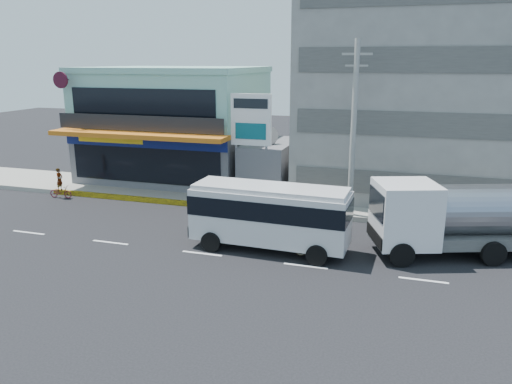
% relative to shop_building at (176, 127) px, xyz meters
% --- Properties ---
extents(ground, '(120.00, 120.00, 0.00)m').
position_rel_shop_building_xyz_m(ground, '(8.00, -13.95, -4.00)').
color(ground, black).
rests_on(ground, ground).
extents(sidewalk, '(70.00, 5.00, 0.30)m').
position_rel_shop_building_xyz_m(sidewalk, '(13.00, -4.45, -3.85)').
color(sidewalk, gray).
rests_on(sidewalk, ground).
extents(shop_building, '(12.40, 11.70, 8.00)m').
position_rel_shop_building_xyz_m(shop_building, '(0.00, 0.00, 0.00)').
color(shop_building, '#4F4F54').
rests_on(shop_building, ground).
extents(concrete_building, '(16.00, 12.00, 14.00)m').
position_rel_shop_building_xyz_m(concrete_building, '(18.00, 1.05, 3.00)').
color(concrete_building, gray).
rests_on(concrete_building, ground).
extents(gap_structure, '(3.00, 6.00, 3.50)m').
position_rel_shop_building_xyz_m(gap_structure, '(8.00, -1.95, -2.25)').
color(gap_structure, '#4F4F54').
rests_on(gap_structure, ground).
extents(satellite_dish, '(1.50, 1.50, 0.15)m').
position_rel_shop_building_xyz_m(satellite_dish, '(8.00, -2.95, -0.42)').
color(satellite_dish, slate).
rests_on(satellite_dish, gap_structure).
extents(billboard, '(2.60, 0.18, 6.90)m').
position_rel_shop_building_xyz_m(billboard, '(7.50, -4.75, 0.93)').
color(billboard, gray).
rests_on(billboard, ground).
extents(utility_pole_near, '(1.60, 0.30, 10.00)m').
position_rel_shop_building_xyz_m(utility_pole_near, '(14.00, -6.55, 1.15)').
color(utility_pole_near, '#999993').
rests_on(utility_pole_near, ground).
extents(minibus, '(7.63, 2.87, 3.16)m').
position_rel_shop_building_xyz_m(minibus, '(10.92, -12.45, -2.11)').
color(minibus, silver).
rests_on(minibus, ground).
extents(sedan, '(4.25, 2.44, 1.36)m').
position_rel_shop_building_xyz_m(sedan, '(11.42, -11.85, -3.32)').
color(sedan, beige).
rests_on(sedan, ground).
extents(tanker_truck, '(9.25, 5.34, 3.51)m').
position_rel_shop_building_xyz_m(tanker_truck, '(19.64, -10.46, -2.11)').
color(tanker_truck, silver).
rests_on(tanker_truck, ground).
extents(motorcycle_rider, '(1.61, 0.68, 2.01)m').
position_rel_shop_building_xyz_m(motorcycle_rider, '(-4.89, -7.59, -3.33)').
color(motorcycle_rider, '#530B1D').
rests_on(motorcycle_rider, ground).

